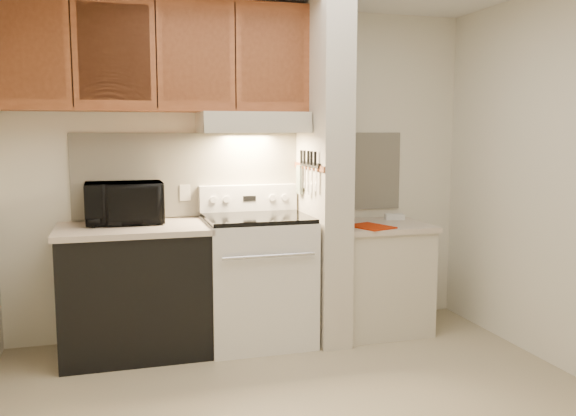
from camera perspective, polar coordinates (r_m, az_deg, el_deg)
name	(u,v)px	position (r m, az deg, el deg)	size (l,w,h in m)	color
floor	(305,408)	(3.65, 1.59, -18.18)	(3.60, 3.60, 0.00)	tan
wall_back	(246,172)	(4.75, -3.91, 3.43)	(3.60, 0.02, 2.50)	silver
backsplash	(247,174)	(4.74, -3.88, 3.24)	(2.60, 0.02, 0.63)	beige
range_body	(257,281)	(4.54, -2.89, -6.84)	(0.76, 0.65, 0.92)	silver
oven_window	(268,286)	(4.24, -1.89, -7.33)	(0.50, 0.01, 0.30)	black
oven_handle	(269,256)	(4.15, -1.77, -4.51)	(0.02, 0.02, 0.65)	silver
cooktop	(257,218)	(4.45, -2.93, -0.90)	(0.74, 0.64, 0.03)	black
range_backguard	(248,198)	(4.71, -3.74, 0.95)	(0.76, 0.08, 0.20)	silver
range_display	(250,198)	(4.67, -3.62, 0.90)	(0.10, 0.01, 0.04)	black
range_knob_left_outer	(213,200)	(4.62, -7.01, 0.78)	(0.05, 0.05, 0.02)	silver
range_knob_left_inner	(226,199)	(4.63, -5.79, 0.82)	(0.05, 0.05, 0.02)	silver
range_knob_right_inner	(272,198)	(4.71, -1.48, 0.96)	(0.05, 0.05, 0.02)	silver
range_knob_right_outer	(285,197)	(4.74, -0.31, 1.00)	(0.05, 0.05, 0.02)	silver
dishwasher_front	(135,293)	(4.45, -14.12, -7.70)	(1.00, 0.63, 0.87)	black
left_countertop	(133,229)	(4.35, -14.30, -1.91)	(1.04, 0.67, 0.04)	#C4B39F
spoon_rest	(136,221)	(4.55, -14.04, -1.16)	(0.24, 0.07, 0.02)	black
teal_jar	(139,214)	(4.56, -13.80, -0.52)	(0.10, 0.10, 0.11)	#206969
outlet	(185,193)	(4.66, -9.60, 1.42)	(0.08, 0.01, 0.12)	beige
microwave	(124,203)	(4.47, -15.07, 0.46)	(0.53, 0.36, 0.29)	black
partition_pillar	(323,173)	(4.56, 3.32, 3.27)	(0.22, 0.70, 2.50)	beige
pillar_trim	(309,167)	(4.52, 1.94, 3.87)	(0.01, 0.70, 0.04)	#974D29
knife_strip	(310,164)	(4.47, 2.07, 4.09)	(0.02, 0.42, 0.04)	black
knife_blade_a	(316,180)	(4.30, 2.64, 2.64)	(0.01, 0.04, 0.16)	silver
knife_handle_a	(315,159)	(4.32, 2.56, 4.64)	(0.02, 0.02, 0.10)	black
knife_blade_b	(312,180)	(4.39, 2.25, 2.60)	(0.01, 0.04, 0.18)	silver
knife_handle_b	(311,158)	(4.40, 2.20, 4.69)	(0.02, 0.02, 0.10)	black
knife_blade_c	(308,181)	(4.47, 1.90, 2.56)	(0.01, 0.04, 0.20)	silver
knife_handle_c	(308,158)	(4.46, 1.90, 4.73)	(0.02, 0.02, 0.10)	black
knife_blade_d	(305,177)	(4.55, 1.58, 2.89)	(0.01, 0.04, 0.16)	silver
knife_handle_d	(304,157)	(4.55, 1.55, 4.78)	(0.02, 0.02, 0.10)	black
knife_blade_e	(301,178)	(4.63, 1.27, 2.84)	(0.01, 0.04, 0.18)	silver
knife_handle_e	(301,157)	(4.62, 1.26, 4.82)	(0.02, 0.02, 0.10)	black
oven_mitt	(300,180)	(4.68, 1.10, 2.67)	(0.03, 0.09, 0.22)	gray
right_cab_base	(378,280)	(4.86, 8.40, -6.64)	(0.70, 0.60, 0.81)	beige
right_countertop	(379,226)	(4.78, 8.49, -1.69)	(0.74, 0.64, 0.04)	#C4B39F
red_folder	(371,227)	(4.58, 7.75, -1.73)	(0.24, 0.32, 0.01)	#A42102
white_box	(394,217)	(5.03, 9.93, -0.81)	(0.15, 0.10, 0.04)	white
range_hood	(252,123)	(4.53, -3.35, 7.99)	(0.78, 0.44, 0.15)	beige
hood_lip	(259,129)	(4.32, -2.72, 7.43)	(0.78, 0.04, 0.06)	beige
upper_cabinets	(155,56)	(4.50, -12.38, 13.71)	(2.18, 0.33, 0.77)	#974D29
cab_door_a	(26,49)	(4.36, -23.32, 13.52)	(0.46, 0.01, 0.63)	#974D29
cab_gap_a	(71,50)	(4.33, -19.64, 13.72)	(0.01, 0.01, 0.73)	black
cab_door_b	(114,52)	(4.33, -15.93, 13.87)	(0.46, 0.01, 0.63)	#974D29
cab_gap_b	(156,53)	(4.34, -12.23, 13.96)	(0.01, 0.01, 0.73)	black
cab_door_c	(197,55)	(4.37, -8.55, 13.99)	(0.46, 0.01, 0.63)	#974D29
cab_gap_c	(235,56)	(4.42, -4.94, 13.98)	(0.01, 0.01, 0.73)	black
cab_door_d	(273,57)	(4.48, -1.42, 13.91)	(0.46, 0.01, 0.63)	#974D29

